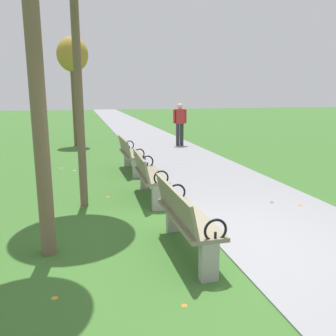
% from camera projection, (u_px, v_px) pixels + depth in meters
% --- Properties ---
extents(ground_plane, '(80.00, 80.00, 0.00)m').
position_uv_depth(ground_plane, '(218.00, 246.00, 4.82)').
color(ground_plane, '#386628').
extents(paved_walkway, '(2.68, 44.00, 0.02)m').
position_uv_depth(paved_walkway, '(130.00, 126.00, 22.21)').
color(paved_walkway, gray).
rests_on(paved_walkway, ground).
extents(park_bench_1, '(0.48, 1.60, 0.90)m').
position_uv_depth(park_bench_1, '(185.00, 217.00, 4.52)').
color(park_bench_1, gray).
rests_on(park_bench_1, ground).
extents(park_bench_2, '(0.52, 1.61, 0.90)m').
position_uv_depth(park_bench_2, '(148.00, 174.00, 6.88)').
color(park_bench_2, gray).
rests_on(park_bench_2, ground).
extents(park_bench_3, '(0.50, 1.61, 0.90)m').
position_uv_depth(park_bench_3, '(130.00, 153.00, 9.25)').
color(park_bench_3, gray).
rests_on(park_bench_3, ground).
extents(tree_3, '(1.17, 1.17, 4.10)m').
position_uv_depth(tree_3, '(73.00, 59.00, 13.33)').
color(tree_3, brown).
rests_on(tree_3, ground).
extents(pedestrian_walking, '(0.53, 0.22, 1.62)m').
position_uv_depth(pedestrian_walking, '(180.00, 122.00, 13.60)').
color(pedestrian_walking, '#2D2D38').
rests_on(pedestrian_walking, paved_walkway).
extents(scattered_leaves, '(4.93, 7.13, 0.02)m').
position_uv_depth(scattered_leaves, '(154.00, 192.00, 7.41)').
color(scattered_leaves, '#AD6B23').
rests_on(scattered_leaves, ground).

